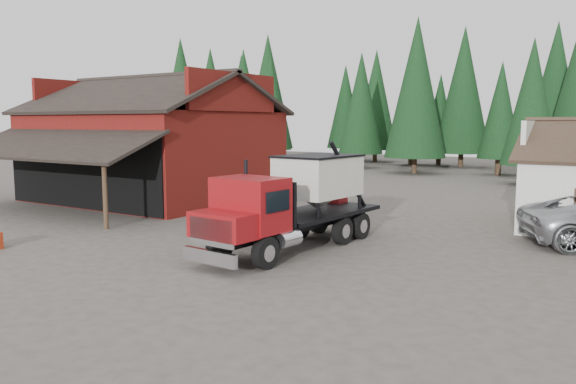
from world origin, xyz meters
The scene contains 7 objects.
ground centered at (0.00, 0.00, 0.00)m, with size 120.00×120.00×0.00m, color #493F39.
red_barn centered at (-11.00, 9.90, 2.69)m, with size 12.80×13.63×7.18m.
conifer_backdrop centered at (0.00, 42.00, 0.00)m, with size 76.00×16.00×16.00m, color black, non-canonical shape.
near_pine_a centered at (-22.00, 28.00, 6.39)m, with size 4.40×4.40×11.40m.
near_pine_b centered at (6.00, 30.00, 5.89)m, with size 3.96×3.96×10.40m.
near_pine_d centered at (-4.00, 34.00, 7.39)m, with size 5.28×5.28×13.40m.
feed_truck centered at (3.01, 3.25, 1.76)m, with size 2.88×8.48×3.76m.
Camera 1 is at (13.34, -13.16, 4.43)m, focal length 35.00 mm.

